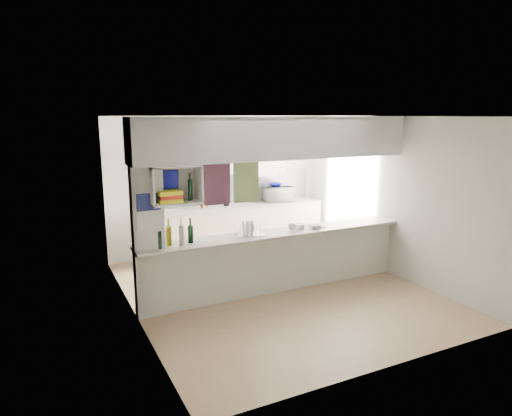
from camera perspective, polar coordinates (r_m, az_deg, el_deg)
floor at (r=7.05m, az=2.57°, el=-10.28°), size 4.80×4.80×0.00m
ceiling at (r=6.54m, az=2.79°, el=11.37°), size 4.80×4.80×0.00m
wall_back at (r=8.82m, az=-4.89°, el=2.92°), size 4.20×0.00×4.20m
wall_left at (r=5.97m, az=-15.28°, el=-1.64°), size 0.00×4.80×4.80m
wall_right at (r=7.89m, az=16.16°, el=1.48°), size 0.00×4.80×4.80m
servery_partition at (r=6.53m, az=1.37°, el=3.10°), size 4.20×0.50×2.60m
cubby_shelf at (r=5.95m, az=-10.33°, el=2.57°), size 0.65×0.35×0.50m
kitchen_run at (r=8.72m, az=-3.23°, el=-0.32°), size 3.60×0.63×2.24m
microwave at (r=9.11m, az=2.76°, el=1.79°), size 0.59×0.43×0.31m
bowl at (r=9.08m, az=2.42°, el=2.94°), size 0.26×0.26×0.06m
dish_rack at (r=6.59m, az=-0.72°, el=-2.62°), size 0.45×0.37×0.22m
cup at (r=6.82m, az=4.51°, el=-2.38°), size 0.16×0.16×0.09m
wine_bottles at (r=6.13m, az=-10.05°, el=-3.41°), size 0.53×0.16×0.38m
plastic_tubs at (r=6.97m, az=6.29°, el=-2.34°), size 0.49×0.22×0.07m
utensil_jar at (r=8.67m, az=-3.73°, el=0.75°), size 0.11×0.11×0.15m
knife_block at (r=8.54m, az=-6.54°, el=0.72°), size 0.13×0.11×0.21m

